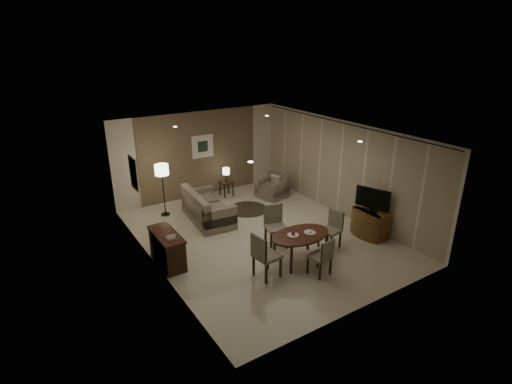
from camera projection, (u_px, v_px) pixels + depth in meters
room_shell at (252, 182)px, 10.14m from camera, size 5.50×7.00×2.70m
taupe_accent at (200, 154)px, 12.56m from camera, size 3.96×0.03×2.70m
curtain_wall at (340, 170)px, 11.19m from camera, size 0.08×6.70×2.58m
curtain_rod at (344, 123)px, 10.71m from camera, size 0.03×6.80×0.03m
art_back_frame at (203, 146)px, 12.50m from camera, size 0.72×0.03×0.72m
art_back_canvas at (203, 146)px, 12.49m from camera, size 0.34×0.01×0.34m
art_left_frame at (134, 174)px, 9.22m from camera, size 0.03×0.60×0.80m
art_left_canvas at (134, 174)px, 9.23m from camera, size 0.01×0.46×0.64m
downlight_nl at (251, 162)px, 7.23m from camera, size 0.10×0.10×0.01m
downlight_nr at (360, 142)px, 8.64m from camera, size 0.10×0.10×0.01m
downlight_fl at (175, 127)px, 10.05m from camera, size 0.10×0.10×0.01m
downlight_fr at (267, 116)px, 11.46m from camera, size 0.10×0.10×0.01m
console_desk at (167, 249)px, 8.93m from camera, size 0.48×1.20×0.75m
telephone at (171, 237)px, 8.54m from camera, size 0.20×0.14×0.09m
tv_cabinet at (370, 223)px, 10.22m from camera, size 0.48×0.90×0.70m
flat_tv at (373, 199)px, 9.97m from camera, size 0.36×0.85×0.60m
dining_table at (300, 247)px, 9.06m from camera, size 1.44×0.90×0.67m
chair_near at (320, 256)px, 8.51m from camera, size 0.48×0.48×0.86m
chair_far at (276, 227)px, 9.63m from camera, size 0.60×0.60×1.02m
chair_left at (267, 255)px, 8.40m from camera, size 0.55×0.55×1.02m
chair_right at (330, 230)px, 9.61m from camera, size 0.51×0.51×0.91m
plate_a at (293, 235)px, 8.88m from camera, size 0.26×0.26×0.02m
plate_b at (310, 232)px, 9.00m from camera, size 0.26×0.26×0.02m
fruit_apple at (293, 233)px, 8.86m from camera, size 0.09×0.09×0.09m
napkin at (310, 231)px, 9.00m from camera, size 0.12×0.08×0.03m
round_rug at (248, 209)px, 11.90m from camera, size 1.20×1.20×0.01m
sofa at (208, 206)px, 11.04m from camera, size 1.91×1.07×0.87m
armchair at (272, 187)px, 12.68m from camera, size 0.95×0.98×0.73m
side_table at (227, 189)px, 12.84m from camera, size 0.38×0.38×0.49m
table_lamp at (226, 174)px, 12.66m from camera, size 0.22×0.22×0.50m
floor_lamp at (163, 190)px, 11.27m from camera, size 0.38×0.38×1.51m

